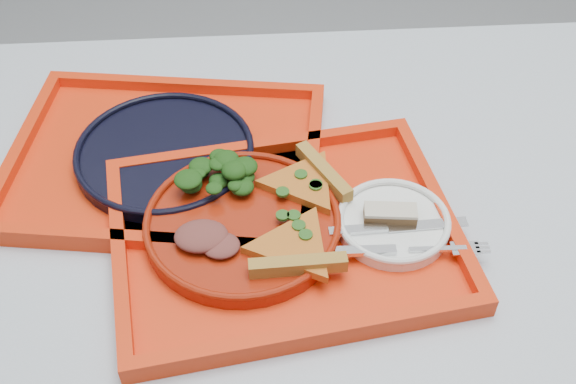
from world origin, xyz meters
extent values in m
cube|color=#A9B2BE|center=(0.00, 0.00, 0.73)|extent=(1.60, 0.80, 0.03)
cylinder|color=gray|center=(-0.72, 0.32, 0.36)|extent=(0.05, 0.05, 0.72)
cube|color=red|center=(-0.24, -0.09, 0.76)|extent=(0.50, 0.41, 0.01)
cube|color=red|center=(-0.40, 0.06, 0.76)|extent=(0.50, 0.41, 0.01)
cylinder|color=maroon|center=(-0.29, -0.08, 0.77)|extent=(0.26, 0.26, 0.02)
cylinder|color=white|center=(-0.09, -0.09, 0.77)|extent=(0.15, 0.15, 0.01)
cylinder|color=black|center=(-0.40, 0.06, 0.77)|extent=(0.26, 0.26, 0.02)
ellipsoid|color=black|center=(-0.32, -0.01, 0.80)|extent=(0.09, 0.08, 0.04)
ellipsoid|color=brown|center=(-0.34, -0.12, 0.79)|extent=(0.07, 0.06, 0.02)
cube|color=#50331A|center=(-0.10, -0.09, 0.78)|extent=(0.07, 0.04, 0.01)
cube|color=beige|center=(-0.10, -0.09, 0.79)|extent=(0.07, 0.04, 0.00)
cube|color=silver|center=(-0.09, -0.11, 0.78)|extent=(0.19, 0.02, 0.01)
cube|color=silver|center=(-0.08, -0.15, 0.78)|extent=(0.19, 0.03, 0.01)
camera|label=1|loc=(-0.27, -0.72, 1.49)|focal=45.00mm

